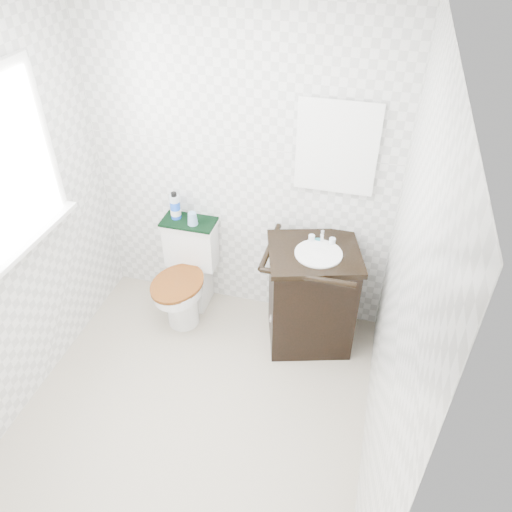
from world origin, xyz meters
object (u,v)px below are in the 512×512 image
at_px(trash_bin, 285,328).
at_px(cup, 192,218).
at_px(vanity, 311,295).
at_px(mouthwash_bottle, 175,206).
at_px(toilet, 188,277).

relative_size(trash_bin, cup, 3.16).
relative_size(vanity, mouthwash_bottle, 4.28).
relative_size(toilet, vanity, 0.83).
xyz_separation_m(toilet, vanity, (0.98, -0.07, 0.09)).
bearing_deg(toilet, trash_bin, -11.69).
relative_size(toilet, trash_bin, 2.51).
height_order(toilet, cup, cup).
relative_size(toilet, mouthwash_bottle, 3.54).
distance_m(trash_bin, cup, 1.06).
height_order(toilet, mouthwash_bottle, mouthwash_bottle).
height_order(toilet, vanity, vanity).
relative_size(mouthwash_bottle, cup, 2.24).
distance_m(trash_bin, mouthwash_bottle, 1.21).
distance_m(vanity, cup, 1.02).
bearing_deg(trash_bin, vanity, 33.44).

